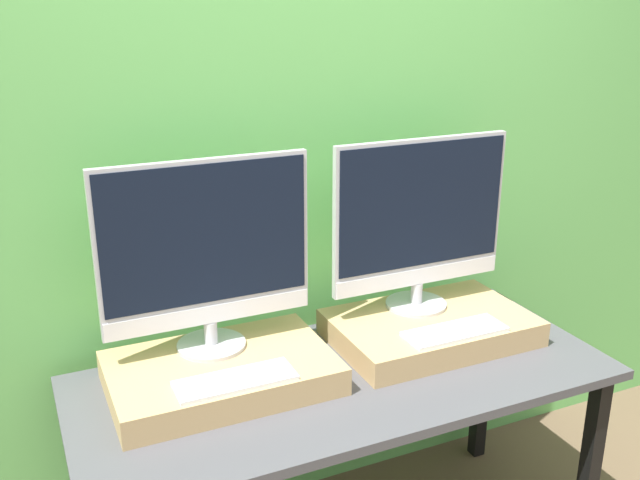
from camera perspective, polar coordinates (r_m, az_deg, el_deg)
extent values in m
cube|color=#66B75B|center=(2.35, -2.43, 6.93)|extent=(8.00, 0.04, 2.60)
cube|color=#47474C|center=(2.22, 2.00, -10.98)|extent=(1.64, 0.70, 0.03)
cube|color=black|center=(2.60, 20.81, -16.44)|extent=(0.05, 0.05, 0.67)
cube|color=black|center=(2.96, 12.81, -10.95)|extent=(0.05, 0.05, 0.67)
cube|color=tan|center=(2.15, -7.90, -10.49)|extent=(0.65, 0.42, 0.08)
cylinder|color=#B2B2B7|center=(2.20, -8.68, -8.28)|extent=(0.21, 0.21, 0.01)
cylinder|color=#B2B2B7|center=(2.18, -8.73, -7.32)|extent=(0.04, 0.04, 0.07)
cube|color=#B2B2B7|center=(2.07, -9.12, -0.28)|extent=(0.63, 0.02, 0.50)
cube|color=black|center=(2.05, -9.06, 0.39)|extent=(0.60, 0.00, 0.41)
cube|color=silver|center=(2.14, -8.72, -5.91)|extent=(0.62, 0.00, 0.06)
cube|color=silver|center=(2.01, -6.79, -11.10)|extent=(0.33, 0.12, 0.01)
cube|color=silver|center=(2.00, -6.80, -10.91)|extent=(0.32, 0.11, 0.00)
cube|color=tan|center=(2.42, 8.82, -6.94)|extent=(0.65, 0.42, 0.08)
cylinder|color=#B2B2B7|center=(2.47, 7.68, -5.09)|extent=(0.21, 0.21, 0.01)
cylinder|color=#B2B2B7|center=(2.45, 7.73, -4.21)|extent=(0.04, 0.04, 0.07)
cube|color=#B2B2B7|center=(2.36, 8.03, 2.14)|extent=(0.63, 0.02, 0.50)
cube|color=black|center=(2.34, 8.25, 2.75)|extent=(0.60, 0.00, 0.41)
cube|color=silver|center=(2.42, 7.97, -2.91)|extent=(0.62, 0.00, 0.06)
cube|color=silver|center=(2.30, 10.76, -7.21)|extent=(0.33, 0.12, 0.01)
cube|color=silver|center=(2.29, 10.77, -7.04)|extent=(0.32, 0.11, 0.00)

